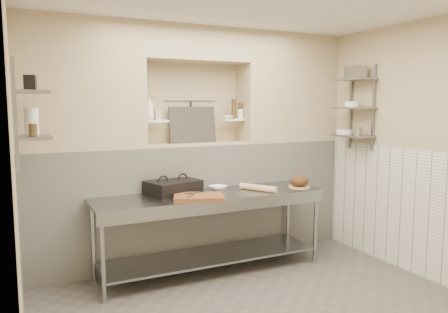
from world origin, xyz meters
TOP-DOWN VIEW (x-y plane):
  - wall_left at (-2.05, 0.00)m, footprint 0.10×3.90m
  - wall_right at (2.05, 0.00)m, footprint 0.10×3.90m
  - wall_back at (0.00, 2.00)m, footprint 4.00×0.10m
  - backwall_lower at (0.00, 1.75)m, footprint 4.00×0.40m
  - alcove_sill at (0.00, 1.75)m, footprint 1.30×0.40m
  - backwall_pillar_left at (-1.33, 1.75)m, footprint 1.35×0.40m
  - backwall_pillar_right at (1.33, 1.75)m, footprint 1.35×0.40m
  - backwall_header at (0.00, 1.75)m, footprint 1.30×0.40m
  - wainscot_left at (-1.99, 0.00)m, footprint 0.02×3.90m
  - wainscot_right at (1.99, 0.00)m, footprint 0.02×3.90m
  - alcove_shelf_left at (-0.50, 1.75)m, footprint 0.28×0.16m
  - alcove_shelf_right at (0.50, 1.75)m, footprint 0.28×0.16m
  - utensil_rail at (0.00, 1.92)m, footprint 0.70×0.02m
  - hanging_steel at (0.00, 1.90)m, footprint 0.02×0.02m
  - splash_panel at (0.00, 1.85)m, footprint 0.60×0.08m
  - shelf_rail_left_a at (-1.98, 1.25)m, footprint 0.03×0.03m
  - shelf_rail_left_b at (-1.98, 0.85)m, footprint 0.03×0.03m
  - wall_shelf_left_lower at (-1.84, 1.05)m, footprint 0.30×0.50m
  - wall_shelf_left_upper at (-1.84, 1.05)m, footprint 0.30×0.50m
  - shelf_rail_right_a at (1.98, 1.25)m, footprint 0.03×0.03m
  - shelf_rail_right_b at (1.98, 0.85)m, footprint 0.03×0.03m
  - wall_shelf_right_lower at (1.84, 1.05)m, footprint 0.30×0.50m
  - wall_shelf_right_mid at (1.84, 1.05)m, footprint 0.30×0.50m
  - wall_shelf_right_upper at (1.84, 1.05)m, footprint 0.30×0.50m
  - prep_table at (-0.05, 1.18)m, footprint 2.60×0.70m
  - panini_press at (-0.42, 1.38)m, footprint 0.64×0.54m
  - cutting_board at (-0.28, 0.99)m, footprint 0.61×0.52m
  - knife_blade at (-0.26, 1.10)m, footprint 0.27×0.06m
  - tongs at (-0.37, 0.97)m, footprint 0.18×0.20m
  - mixing_bowl at (0.13, 1.38)m, footprint 0.26×0.26m
  - rolling_pin at (0.51, 1.12)m, footprint 0.30×0.44m
  - bread_board at (1.06, 1.08)m, footprint 0.26×0.26m
  - bread_loaf at (1.06, 1.08)m, footprint 0.22×0.22m
  - bottle_soap at (-0.58, 1.71)m, footprint 0.14×0.14m
  - jar_alcove at (-0.46, 1.79)m, footprint 0.07×0.07m
  - bowl_alcove at (0.42, 1.72)m, footprint 0.14×0.14m
  - condiment_a at (0.60, 1.73)m, footprint 0.05×0.05m
  - condiment_b at (0.53, 1.76)m, footprint 0.06×0.06m
  - condiment_c at (0.61, 1.73)m, footprint 0.07×0.07m
  - jug_left at (-1.84, 1.22)m, footprint 0.12×0.12m
  - jar_left at (-1.84, 1.00)m, footprint 0.07×0.07m
  - box_left_upper at (-1.84, 1.08)m, footprint 0.11×0.11m
  - bowl_right at (1.84, 1.20)m, footprint 0.20×0.20m
  - canister_right at (1.84, 0.96)m, footprint 0.10×0.10m
  - bowl_right_mid at (1.84, 1.08)m, footprint 0.18×0.18m
  - basket_right at (1.84, 1.04)m, footprint 0.22×0.25m

SIDE VIEW (x-z plane):
  - prep_table at x=-0.05m, z-range 0.19..1.09m
  - backwall_lower at x=0.00m, z-range 0.00..1.40m
  - wainscot_left at x=-1.99m, z-range 0.00..1.40m
  - wainscot_right at x=1.99m, z-range 0.00..1.40m
  - bread_board at x=1.06m, z-range 0.90..0.91m
  - cutting_board at x=-0.28m, z-range 0.90..0.95m
  - mixing_bowl at x=0.13m, z-range 0.90..0.95m
  - rolling_pin at x=0.51m, z-range 0.90..0.97m
  - knife_blade at x=-0.26m, z-range 0.95..0.95m
  - tongs at x=-0.37m, z-range 0.94..0.97m
  - panini_press at x=-0.42m, z-range 0.90..1.05m
  - bread_loaf at x=1.06m, z-range 0.91..1.05m
  - wall_left at x=-2.05m, z-range 0.00..2.80m
  - wall_right at x=2.05m, z-range 0.00..2.80m
  - wall_back at x=0.00m, z-range 0.00..2.80m
  - alcove_sill at x=0.00m, z-range 1.40..1.42m
  - wall_shelf_right_lower at x=1.84m, z-range 1.49..1.51m
  - bowl_right at x=1.84m, z-range 1.51..1.57m
  - canister_right at x=1.84m, z-range 1.51..1.61m
  - wall_shelf_left_lower at x=-1.84m, z-range 1.59..1.61m
  - splash_panel at x=0.00m, z-range 1.42..1.86m
  - jar_left at x=-1.84m, z-range 1.61..1.72m
  - alcove_shelf_left at x=-0.50m, z-range 1.69..1.71m
  - alcove_shelf_right at x=0.50m, z-range 1.69..1.71m
  - bowl_alcove at x=0.42m, z-range 1.71..1.76m
  - jug_left at x=-1.84m, z-range 1.61..1.86m
  - jar_alcove at x=-0.46m, z-range 1.71..1.82m
  - condiment_c at x=0.61m, z-range 1.71..1.83m
  - hanging_steel at x=0.00m, z-range 1.63..1.93m
  - shelf_rail_left_a at x=-1.98m, z-range 1.33..2.27m
  - shelf_rail_left_b at x=-1.98m, z-range 1.33..2.27m
  - condiment_a at x=0.60m, z-range 1.71..1.91m
  - condiment_b at x=0.53m, z-range 1.71..1.96m
  - shelf_rail_right_a at x=1.98m, z-range 1.33..2.38m
  - shelf_rail_right_b at x=1.98m, z-range 1.33..2.38m
  - wall_shelf_right_mid at x=1.84m, z-range 1.84..1.86m
  - bottle_soap at x=-0.58m, z-range 1.71..1.99m
  - bowl_right_mid at x=1.84m, z-range 1.86..1.93m
  - utensil_rail at x=0.00m, z-range 1.94..1.96m
  - wall_shelf_left_upper at x=-1.84m, z-range 1.99..2.01m
  - box_left_upper at x=-1.84m, z-range 2.01..2.15m
  - backwall_pillar_left at x=-1.33m, z-range 1.40..2.80m
  - backwall_pillar_right at x=1.33m, z-range 1.40..2.80m
  - wall_shelf_right_upper at x=1.84m, z-range 2.19..2.21m
  - basket_right at x=1.84m, z-range 2.21..2.36m
  - backwall_header at x=0.00m, z-range 2.40..2.80m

